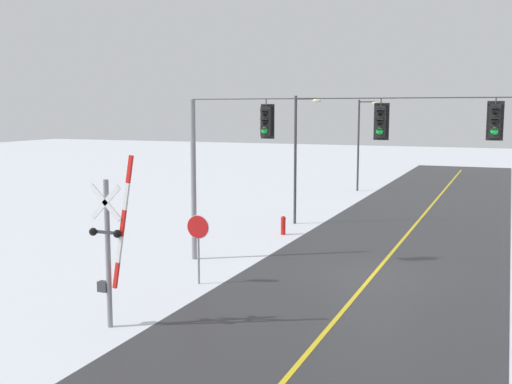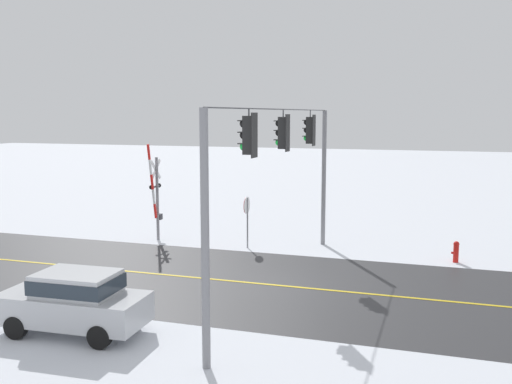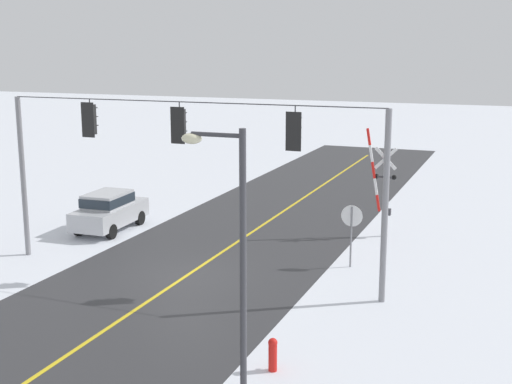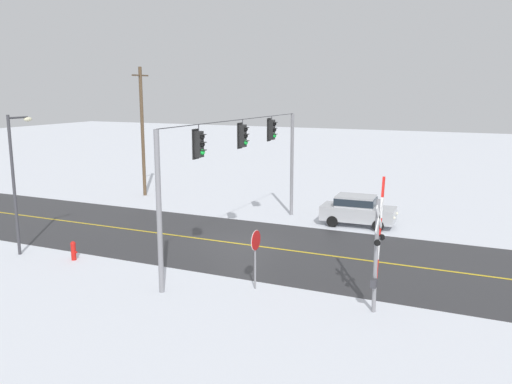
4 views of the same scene
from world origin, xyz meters
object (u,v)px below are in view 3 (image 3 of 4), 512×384
at_px(stop_sign, 352,222).
at_px(streetlamp_near, 233,255).
at_px(fire_hydrant, 273,353).
at_px(railroad_crossing, 383,184).
at_px(parked_car_silver, 109,209).

distance_m(stop_sign, streetlamp_near, 12.12).
distance_m(streetlamp_near, fire_hydrant, 4.52).
bearing_deg(railroad_crossing, stop_sign, 87.36).
bearing_deg(parked_car_silver, railroad_crossing, -163.26).
bearing_deg(fire_hydrant, parked_car_silver, -41.67).
bearing_deg(railroad_crossing, parked_car_silver, 16.74).
xyz_separation_m(streetlamp_near, fire_hydrant, (0.19, -2.92, -3.45)).
relative_size(stop_sign, streetlamp_near, 0.36).
relative_size(stop_sign, fire_hydrant, 2.67).
bearing_deg(stop_sign, streetlamp_near, 91.81).
bearing_deg(stop_sign, parked_car_silver, -6.09).
relative_size(railroad_crossing, parked_car_silver, 1.09).
height_order(stop_sign, parked_car_silver, stop_sign).
bearing_deg(railroad_crossing, streetlamp_near, 90.56).
bearing_deg(parked_car_silver, streetlamp_near, 131.60).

